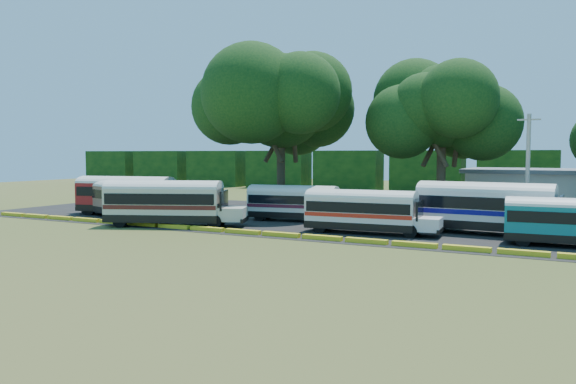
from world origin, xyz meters
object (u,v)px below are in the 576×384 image
at_px(bus_cream_west, 167,200).
at_px(bus_teal, 575,219).
at_px(bus_red, 128,193).
at_px(bus_white_red, 364,209).
at_px(bus_beige, 110,195).
at_px(tree_west, 281,101).

bearing_deg(bus_cream_west, bus_teal, -14.80).
height_order(bus_red, bus_white_red, bus_red).
distance_m(bus_beige, bus_teal, 37.06).
height_order(bus_red, bus_teal, bus_red).
bearing_deg(bus_teal, bus_white_red, 177.83).
distance_m(bus_red, bus_teal, 35.84).
bearing_deg(bus_teal, bus_cream_west, -176.37).
xyz_separation_m(bus_red, tree_west, (10.45, 9.61, 8.52)).
relative_size(bus_beige, tree_west, 0.67).
distance_m(bus_red, bus_cream_west, 9.24).
height_order(bus_red, tree_west, tree_west).
relative_size(bus_cream_west, tree_west, 0.72).
bearing_deg(bus_white_red, bus_teal, -3.03).
bearing_deg(bus_red, bus_white_red, -15.61).
bearing_deg(bus_beige, bus_cream_west, -0.72).
distance_m(bus_red, bus_white_red, 22.82).
distance_m(bus_red, tree_west, 16.56).
distance_m(bus_beige, bus_red, 1.61).
bearing_deg(bus_beige, bus_white_red, 18.78).
bearing_deg(bus_white_red, bus_cream_west, -172.19).
bearing_deg(tree_west, bus_teal, -22.76).
height_order(bus_beige, bus_cream_west, bus_cream_west).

